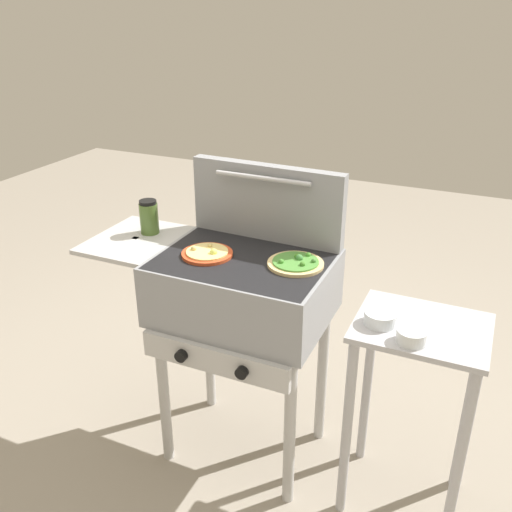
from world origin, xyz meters
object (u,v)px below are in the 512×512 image
prep_table (414,380)px  pizza_veggie (296,263)px  pizza_cheese (207,253)px  topping_bowl_far (412,337)px  topping_bowl_near (380,318)px  grill (240,293)px  sauce_jar (149,217)px

prep_table → pizza_veggie: bearing=176.8°
pizza_cheese → pizza_veggie: (0.33, 0.06, 0.00)m
topping_bowl_far → prep_table: bearing=81.5°
pizza_cheese → topping_bowl_near: pizza_cheese is taller
grill → topping_bowl_near: 0.54m
grill → sauce_jar: 0.50m
pizza_veggie → prep_table: 0.59m
sauce_jar → topping_bowl_far: bearing=-9.7°
topping_bowl_near → topping_bowl_far: bearing=-31.5°
grill → sauce_jar: sauce_jar is taller
pizza_veggie → sauce_jar: 0.65m
sauce_jar → topping_bowl_near: (0.98, -0.12, -0.17)m
sauce_jar → prep_table: size_ratio=0.18×
pizza_cheese → grill: bearing=11.7°
grill → pizza_veggie: size_ratio=4.71×
pizza_cheese → topping_bowl_near: size_ratio=1.73×
sauce_jar → topping_bowl_far: size_ratio=1.43×
sauce_jar → prep_table: (1.12, -0.07, -0.41)m
grill → pizza_cheese: bearing=-168.3°
pizza_cheese → prep_table: (0.80, 0.03, -0.36)m
grill → pizza_veggie: (0.21, 0.03, 0.15)m
prep_table → grill: bearing=-179.6°
pizza_cheese → pizza_veggie: same height
grill → pizza_cheese: size_ratio=5.00×
pizza_cheese → topping_bowl_far: (0.78, -0.09, -0.11)m
pizza_cheese → sauce_jar: 0.34m
grill → prep_table: bearing=0.4°
pizza_cheese → sauce_jar: bearing=162.7°
pizza_veggie → sauce_jar: bearing=176.1°
grill → pizza_veggie: bearing=8.3°
pizza_veggie → topping_bowl_far: pizza_veggie is taller
pizza_veggie → grill: bearing=-171.7°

